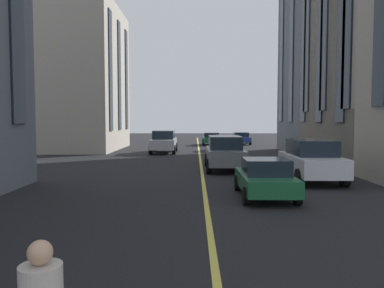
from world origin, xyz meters
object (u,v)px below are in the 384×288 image
object	(u,v)px
car_blue_parked_b	(241,138)
car_grey_parked_a	(225,152)
car_white_mid	(311,160)
car_green_far	(211,139)
car_white_near	(225,143)
car_green_oncoming	(265,178)
car_silver_trailing	(164,141)

from	to	relation	value
car_blue_parked_b	car_grey_parked_a	distance (m)	22.76
car_blue_parked_b	car_white_mid	world-z (taller)	car_white_mid
car_blue_parked_b	car_green_far	world-z (taller)	same
car_white_near	car_green_far	bearing A→B (deg)	6.66
car_white_mid	car_white_near	bearing A→B (deg)	8.41
car_blue_parked_b	car_white_mid	xyz separation A→B (m)	(-26.35, 0.00, 0.27)
car_white_near	car_green_far	distance (m)	7.68
car_green_oncoming	car_grey_parked_a	size ratio (longest dim) A/B	0.83
car_green_oncoming	car_green_far	xyz separation A→B (m)	(28.69, 0.70, 0.00)
car_white_mid	car_green_far	xyz separation A→B (m)	(24.99, 3.46, -0.27)
car_white_near	car_green_far	xyz separation A→B (m)	(7.62, 0.89, 0.00)
car_green_far	car_grey_parked_a	world-z (taller)	car_grey_parked_a
car_silver_trailing	car_green_far	distance (m)	11.10
car_white_near	car_white_mid	size ratio (longest dim) A/B	0.83
car_silver_trailing	car_grey_parked_a	xyz separation A→B (m)	(-10.94, -4.29, 0.00)
car_silver_trailing	car_grey_parked_a	bearing A→B (deg)	-158.60
car_silver_trailing	car_green_far	xyz separation A→B (m)	(10.17, -4.44, -0.27)
car_white_near	car_blue_parked_b	xyz separation A→B (m)	(8.98, -2.57, 0.00)
car_blue_parked_b	car_silver_trailing	bearing A→B (deg)	145.59
car_white_mid	car_green_oncoming	bearing A→B (deg)	143.27
car_white_near	car_silver_trailing	xyz separation A→B (m)	(-2.55, 5.33, 0.27)
car_blue_parked_b	car_green_far	xyz separation A→B (m)	(-1.35, 3.46, 0.00)
car_blue_parked_b	car_green_oncoming	bearing A→B (deg)	174.75
car_blue_parked_b	car_grey_parked_a	bearing A→B (deg)	170.88
car_green_oncoming	car_white_mid	distance (m)	4.62
car_white_near	car_silver_trailing	distance (m)	5.91
car_silver_trailing	car_grey_parked_a	world-z (taller)	same
car_white_mid	car_grey_parked_a	distance (m)	5.30
car_blue_parked_b	car_grey_parked_a	world-z (taller)	car_grey_parked_a
car_grey_parked_a	car_green_oncoming	bearing A→B (deg)	-173.61
car_silver_trailing	car_green_oncoming	xyz separation A→B (m)	(-18.52, -5.14, -0.27)
car_silver_trailing	car_white_near	bearing A→B (deg)	-64.43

